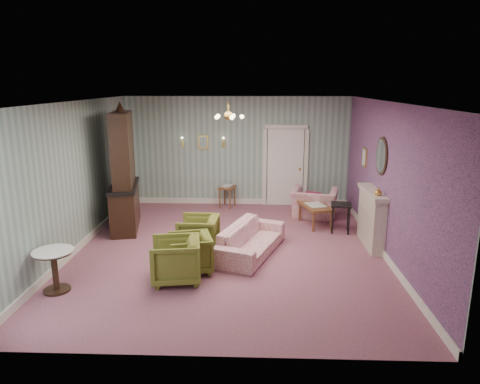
{
  "coord_description": "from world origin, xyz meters",
  "views": [
    {
      "loc": [
        0.52,
        -8.21,
        3.24
      ],
      "look_at": [
        0.2,
        0.4,
        1.1
      ],
      "focal_mm": 33.0,
      "sensor_mm": 36.0,
      "label": 1
    }
  ],
  "objects_px": {
    "olive_chair_c": "(198,232)",
    "dresser": "(123,168)",
    "wingback_chair": "(314,198)",
    "sofa_chintz": "(251,235)",
    "olive_chair_b": "(190,251)",
    "pedestal_table": "(55,271)",
    "olive_chair_a": "(175,258)",
    "side_table_black": "(340,218)",
    "coffee_table": "(315,215)",
    "fireplace": "(371,218)"
  },
  "relations": [
    {
      "from": "olive_chair_b",
      "to": "wingback_chair",
      "type": "relative_size",
      "value": 0.69
    },
    {
      "from": "olive_chair_a",
      "to": "fireplace",
      "type": "height_order",
      "value": "fireplace"
    },
    {
      "from": "side_table_black",
      "to": "pedestal_table",
      "type": "relative_size",
      "value": 0.94
    },
    {
      "from": "olive_chair_a",
      "to": "pedestal_table",
      "type": "bearing_deg",
      "value": -85.16
    },
    {
      "from": "olive_chair_c",
      "to": "side_table_black",
      "type": "xyz_separation_m",
      "value": [
        3.01,
        1.22,
        -0.06
      ]
    },
    {
      "from": "olive_chair_c",
      "to": "fireplace",
      "type": "xyz_separation_m",
      "value": [
        3.47,
        0.42,
        0.19
      ]
    },
    {
      "from": "olive_chair_a",
      "to": "olive_chair_b",
      "type": "height_order",
      "value": "olive_chair_a"
    },
    {
      "from": "pedestal_table",
      "to": "fireplace",
      "type": "bearing_deg",
      "value": 22.24
    },
    {
      "from": "dresser",
      "to": "olive_chair_c",
      "type": "bearing_deg",
      "value": -47.8
    },
    {
      "from": "wingback_chair",
      "to": "olive_chair_b",
      "type": "bearing_deg",
      "value": 66.17
    },
    {
      "from": "wingback_chair",
      "to": "side_table_black",
      "type": "bearing_deg",
      "value": 124.38
    },
    {
      "from": "olive_chair_c",
      "to": "wingback_chair",
      "type": "height_order",
      "value": "wingback_chair"
    },
    {
      "from": "fireplace",
      "to": "olive_chair_c",
      "type": "bearing_deg",
      "value": -173.14
    },
    {
      "from": "sofa_chintz",
      "to": "wingback_chair",
      "type": "relative_size",
      "value": 1.87
    },
    {
      "from": "olive_chair_c",
      "to": "sofa_chintz",
      "type": "height_order",
      "value": "sofa_chintz"
    },
    {
      "from": "dresser",
      "to": "coffee_table",
      "type": "distance_m",
      "value": 4.51
    },
    {
      "from": "side_table_black",
      "to": "olive_chair_b",
      "type": "bearing_deg",
      "value": -143.81
    },
    {
      "from": "olive_chair_a",
      "to": "olive_chair_b",
      "type": "relative_size",
      "value": 1.1
    },
    {
      "from": "side_table_black",
      "to": "sofa_chintz",
      "type": "bearing_deg",
      "value": -145.16
    },
    {
      "from": "fireplace",
      "to": "olive_chair_b",
      "type": "bearing_deg",
      "value": -158.01
    },
    {
      "from": "olive_chair_b",
      "to": "coffee_table",
      "type": "xyz_separation_m",
      "value": [
        2.53,
        2.68,
        -0.12
      ]
    },
    {
      "from": "pedestal_table",
      "to": "olive_chair_a",
      "type": "bearing_deg",
      "value": 13.58
    },
    {
      "from": "wingback_chair",
      "to": "sofa_chintz",
      "type": "bearing_deg",
      "value": 72.48
    },
    {
      "from": "sofa_chintz",
      "to": "coffee_table",
      "type": "distance_m",
      "value": 2.36
    },
    {
      "from": "wingback_chair",
      "to": "pedestal_table",
      "type": "height_order",
      "value": "wingback_chair"
    },
    {
      "from": "olive_chair_a",
      "to": "side_table_black",
      "type": "xyz_separation_m",
      "value": [
        3.21,
        2.62,
        -0.08
      ]
    },
    {
      "from": "wingback_chair",
      "to": "pedestal_table",
      "type": "bearing_deg",
      "value": 56.15
    },
    {
      "from": "olive_chair_a",
      "to": "olive_chair_b",
      "type": "xyz_separation_m",
      "value": [
        0.18,
        0.4,
        -0.04
      ]
    },
    {
      "from": "sofa_chintz",
      "to": "side_table_black",
      "type": "distance_m",
      "value": 2.4
    },
    {
      "from": "wingback_chair",
      "to": "olive_chair_a",
      "type": "bearing_deg",
      "value": 67.4
    },
    {
      "from": "dresser",
      "to": "coffee_table",
      "type": "relative_size",
      "value": 2.87
    },
    {
      "from": "olive_chair_c",
      "to": "dresser",
      "type": "distance_m",
      "value": 2.49
    },
    {
      "from": "dresser",
      "to": "side_table_black",
      "type": "xyz_separation_m",
      "value": [
        4.85,
        -0.13,
        -1.07
      ]
    },
    {
      "from": "olive_chair_c",
      "to": "side_table_black",
      "type": "bearing_deg",
      "value": 115.19
    },
    {
      "from": "wingback_chair",
      "to": "coffee_table",
      "type": "distance_m",
      "value": 0.72
    },
    {
      "from": "olive_chair_a",
      "to": "wingback_chair",
      "type": "relative_size",
      "value": 0.75
    },
    {
      "from": "side_table_black",
      "to": "olive_chair_c",
      "type": "bearing_deg",
      "value": -157.86
    },
    {
      "from": "wingback_chair",
      "to": "coffee_table",
      "type": "height_order",
      "value": "wingback_chair"
    },
    {
      "from": "sofa_chintz",
      "to": "pedestal_table",
      "type": "height_order",
      "value": "sofa_chintz"
    },
    {
      "from": "olive_chair_a",
      "to": "pedestal_table",
      "type": "xyz_separation_m",
      "value": [
        -1.84,
        -0.44,
        -0.06
      ]
    },
    {
      "from": "olive_chair_a",
      "to": "fireplace",
      "type": "xyz_separation_m",
      "value": [
        3.67,
        1.81,
        0.17
      ]
    },
    {
      "from": "olive_chair_a",
      "to": "fireplace",
      "type": "relative_size",
      "value": 0.58
    },
    {
      "from": "olive_chair_b",
      "to": "wingback_chair",
      "type": "bearing_deg",
      "value": 127.36
    },
    {
      "from": "sofa_chintz",
      "to": "fireplace",
      "type": "distance_m",
      "value": 2.5
    },
    {
      "from": "olive_chair_c",
      "to": "olive_chair_b",
      "type": "bearing_deg",
      "value": 1.97
    },
    {
      "from": "coffee_table",
      "to": "side_table_black",
      "type": "relative_size",
      "value": 1.48
    },
    {
      "from": "wingback_chair",
      "to": "side_table_black",
      "type": "xyz_separation_m",
      "value": [
        0.43,
        -1.15,
        -0.14
      ]
    },
    {
      "from": "side_table_black",
      "to": "pedestal_table",
      "type": "bearing_deg",
      "value": -148.78
    },
    {
      "from": "olive_chair_a",
      "to": "olive_chair_c",
      "type": "distance_m",
      "value": 1.41
    },
    {
      "from": "pedestal_table",
      "to": "olive_chair_c",
      "type": "bearing_deg",
      "value": 41.98
    }
  ]
}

